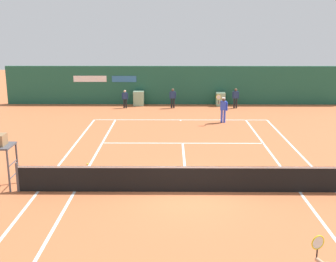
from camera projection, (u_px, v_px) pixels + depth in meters
The scene contains 8 objects.
ground_plane at pixel (186, 186), 16.16m from camera, with size 80.00×80.00×0.01m.
tennis_net at pixel (187, 178), 15.48m from camera, with size 12.10×0.10×1.07m.
sponsor_back_wall at pixel (179, 86), 31.74m from camera, with size 25.00×1.02×2.77m.
player_on_baseline at pixel (223, 107), 25.99m from camera, with size 0.74×0.63×1.76m.
ball_kid_right_post at pixel (125, 98), 30.45m from camera, with size 0.42×0.18×1.27m.
ball_kid_centre_post at pixel (173, 97), 30.41m from camera, with size 0.46×0.20×1.38m.
ball_kid_left_post at pixel (236, 97), 30.37m from camera, with size 0.46×0.20×1.39m.
tennis_ball_by_sideline at pixel (87, 164), 18.51m from camera, with size 0.07×0.07×0.07m, color #CCE033.
Camera 1 is at (-0.56, -14.61, 5.89)m, focal length 47.01 mm.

